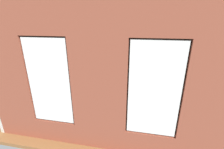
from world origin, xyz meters
TOP-DOWN VIEW (x-y plane):
  - ground_plane at (0.00, 0.00)m, footprint 6.22×5.58m
  - brick_wall_with_windows at (-0.00, 2.41)m, footprint 5.62×0.30m
  - white_wall_right at (2.76, 0.20)m, footprint 0.10×4.58m
  - couch_by_window at (0.82, 1.76)m, footprint 1.76×0.87m
  - couch_left at (-2.11, 0.29)m, footprint 0.97×2.11m
  - coffee_table at (0.37, -0.48)m, footprint 1.40×0.90m
  - cup_ceramic at (0.54, -0.59)m, footprint 0.08×0.08m
  - candle_jar at (0.37, -0.48)m, footprint 0.08×0.08m
  - table_plant_small at (-0.02, -0.64)m, footprint 0.14×0.14m
  - remote_silver at (0.26, -0.35)m, footprint 0.14×0.17m
  - media_console at (2.46, -0.26)m, footprint 1.10×0.42m
  - tv_flatscreen at (2.46, -0.26)m, footprint 0.95×0.20m
  - papasan_chair at (1.15, -1.39)m, footprint 1.03×1.03m
  - potted_plant_by_left_couch at (-1.71, -1.20)m, footprint 0.29×0.29m
  - potted_plant_near_tv at (1.91, 0.75)m, footprint 0.97×1.20m
  - potted_plant_between_couches at (-0.51, 1.71)m, footprint 0.74×0.74m
  - potted_plant_foreground_right at (2.15, -1.73)m, footprint 0.91×0.88m
  - potted_plant_corner_far_left at (-2.26, 1.86)m, footprint 0.66×0.66m
  - potted_plant_mid_room_small at (-1.07, -1.20)m, footprint 0.26×0.26m

SIDE VIEW (x-z plane):
  - ground_plane at x=0.00m, z-range -0.10..0.00m
  - potted_plant_by_left_couch at x=-1.71m, z-range 0.07..0.50m
  - media_console at x=2.46m, z-range 0.00..0.59m
  - potted_plant_mid_room_small at x=-1.07m, z-range 0.06..0.58m
  - couch_left at x=-2.11m, z-range -0.07..0.73m
  - couch_by_window at x=0.82m, z-range -0.07..0.73m
  - coffee_table at x=0.37m, z-range 0.16..0.59m
  - papasan_chair at x=1.15m, z-range 0.10..0.76m
  - remote_silver at x=0.26m, z-range 0.42..0.44m
  - candle_jar at x=0.37m, z-range 0.42..0.52m
  - cup_ceramic at x=0.54m, z-range 0.42..0.52m
  - table_plant_small at x=-0.02m, z-range 0.43..0.66m
  - potted_plant_corner_far_left at x=-2.26m, z-range 0.15..1.04m
  - potted_plant_near_tv at x=1.91m, z-range -0.13..1.46m
  - potted_plant_between_couches at x=-0.51m, z-range 0.18..1.33m
  - potted_plant_foreground_right at x=2.15m, z-range 0.07..1.53m
  - tv_flatscreen at x=2.46m, z-range 0.59..1.27m
  - white_wall_right at x=2.76m, z-range 0.00..3.57m
  - brick_wall_with_windows at x=0.00m, z-range 0.01..3.58m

